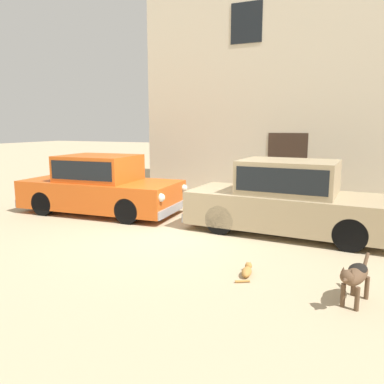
{
  "coord_description": "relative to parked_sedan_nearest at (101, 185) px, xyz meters",
  "views": [
    {
      "loc": [
        3.69,
        -7.08,
        2.29
      ],
      "look_at": [
        0.52,
        0.2,
        0.9
      ],
      "focal_mm": 35.3,
      "sensor_mm": 36.0,
      "label": 1
    }
  ],
  "objects": [
    {
      "name": "parked_sedan_nearest",
      "position": [
        0.0,
        0.0,
        0.0
      ],
      "size": [
        4.38,
        2.01,
        1.53
      ],
      "rotation": [
        0.0,
        0.0,
        0.05
      ],
      "color": "#D15619",
      "rests_on": "ground_plane"
    },
    {
      "name": "apartment_block",
      "position": [
        6.3,
        5.56,
        3.06
      ],
      "size": [
        12.79,
        5.58,
        7.62
      ],
      "color": "beige",
      "rests_on": "ground_plane"
    },
    {
      "name": "stray_cat",
      "position": [
        4.74,
        -2.67,
        -0.68
      ],
      "size": [
        0.22,
        0.6,
        0.16
      ],
      "rotation": [
        0.0,
        0.0,
        1.7
      ],
      "color": "#B77F3D",
      "rests_on": "ground_plane"
    },
    {
      "name": "parked_sedan_second",
      "position": [
        4.91,
        0.01,
        0.02
      ],
      "size": [
        4.51,
        1.88,
        1.58
      ],
      "rotation": [
        0.0,
        0.0,
        -0.05
      ],
      "color": "tan",
      "rests_on": "ground_plane"
    },
    {
      "name": "ground_plane",
      "position": [
        2.49,
        -1.03,
        -0.75
      ],
      "size": [
        80.0,
        80.0,
        0.0
      ],
      "primitive_type": "plane",
      "color": "tan"
    },
    {
      "name": "stray_dog_spotted",
      "position": [
        6.28,
        -3.04,
        -0.36
      ],
      "size": [
        0.4,
        1.01,
        0.6
      ],
      "rotation": [
        0.0,
        0.0,
        4.43
      ],
      "color": "brown",
      "rests_on": "ground_plane"
    }
  ]
}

